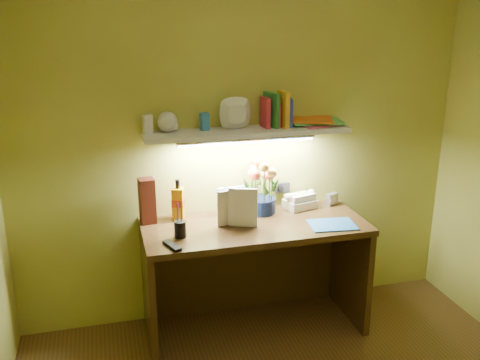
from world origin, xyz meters
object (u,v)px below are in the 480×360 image
object	(u,v)px
flower_bouquet	(261,187)
telephone	(300,200)
desk_clock	(332,199)
whisky_bottle	(178,199)
desk	(254,277)

from	to	relation	value
flower_bouquet	telephone	bearing A→B (deg)	2.26
desk_clock	whisky_bottle	distance (m)	1.06
desk	desk_clock	xyz separation A→B (m)	(0.61, 0.19, 0.42)
flower_bouquet	whisky_bottle	size ratio (longest dim) A/B	1.31
desk	desk_clock	size ratio (longest dim) A/B	16.90
whisky_bottle	desk_clock	bearing A→B (deg)	-0.65
telephone	whisky_bottle	world-z (taller)	whisky_bottle
desk	desk_clock	world-z (taller)	desk_clock
flower_bouquet	whisky_bottle	distance (m)	0.54
telephone	whisky_bottle	bearing A→B (deg)	164.67
flower_bouquet	desk_clock	bearing A→B (deg)	1.03
desk_clock	whisky_bottle	bearing A→B (deg)	156.65
telephone	desk_clock	size ratio (longest dim) A/B	2.36
desk	whisky_bottle	size ratio (longest dim) A/B	5.31
flower_bouquet	desk_clock	world-z (taller)	flower_bouquet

